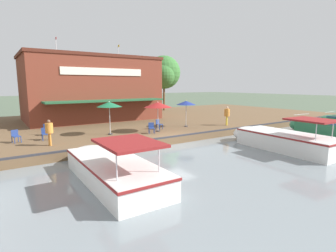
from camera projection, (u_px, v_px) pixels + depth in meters
ground_plane at (175, 145)px, 19.28m from camera, size 220.00×220.00×0.00m
quay_deck at (115, 123)px, 28.23m from camera, size 22.00×56.00×0.60m
quay_edge_fender at (174, 136)px, 19.26m from camera, size 0.20×50.40×0.10m
waterfront_restaurant at (91, 88)px, 29.19m from camera, size 10.12×13.85×8.62m
patio_umbrella_by_entrance at (158, 105)px, 21.32m from camera, size 2.28×2.28×2.46m
patio_umbrella_mid_patio_right at (186, 103)px, 23.88m from camera, size 1.77×1.77×2.41m
patio_umbrella_back_row at (109, 104)px, 19.97m from camera, size 1.91×1.91×2.56m
cafe_chair_far_corner_seat at (16, 136)px, 17.34m from camera, size 0.56×0.56×0.85m
cafe_chair_back_row_seat at (45, 133)px, 18.18m from camera, size 0.45×0.45×0.85m
cafe_chair_under_first_umbrella at (46, 129)px, 19.96m from camera, size 0.57×0.57×0.85m
cafe_chair_facing_river at (152, 127)px, 20.69m from camera, size 0.56×0.56×0.85m
cafe_chair_beside_entrance at (159, 124)px, 22.66m from camera, size 0.56×0.56×0.85m
person_at_quay_edge at (49, 129)px, 16.43m from camera, size 0.47×0.47×1.65m
person_near_entrance at (227, 113)px, 24.81m from camera, size 0.50×0.50×1.78m
motorboat_far_downstream at (331, 128)px, 22.23m from camera, size 7.91×3.41×2.56m
motorboat_second_along at (109, 166)px, 12.27m from camera, size 7.89×2.57×2.14m
motorboat_mid_row at (278, 139)px, 18.06m from camera, size 7.86×2.92×2.26m
tree_behind_restaurant at (164, 73)px, 38.64m from camera, size 5.13×4.89×8.11m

